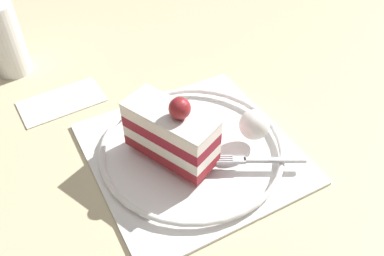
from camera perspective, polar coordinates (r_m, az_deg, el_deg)
ground_plane at (r=0.52m, az=-0.22°, el=-4.97°), size 2.40×2.40×0.00m
dessert_plate at (r=0.53m, az=0.00°, el=-3.05°), size 0.28×0.28×0.02m
cake_slice at (r=0.49m, az=-2.97°, el=-0.57°), size 0.12×0.10×0.09m
whipped_cream_dollop at (r=0.52m, az=8.93°, el=0.25°), size 0.04×0.04×0.04m
fork at (r=0.50m, az=8.84°, el=-4.49°), size 0.05×0.11×0.00m
drink_glass_far at (r=0.71m, az=-24.82°, el=10.83°), size 0.06×0.06×0.12m
folded_napkin at (r=0.64m, az=-17.95°, el=3.62°), size 0.09×0.13×0.00m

